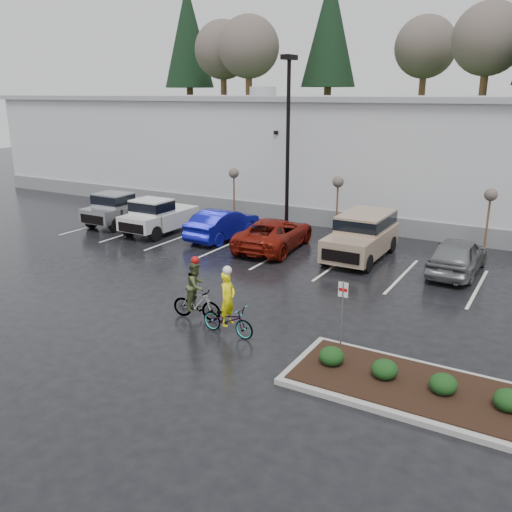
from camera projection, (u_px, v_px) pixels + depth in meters
The scene contains 22 objects.
ground at pixel (230, 327), 17.84m from camera, with size 120.00×120.00×0.00m, color black.
warehouse at pixel (412, 153), 35.02m from camera, with size 60.50×15.50×7.20m.
wooded_ridge at pixel (471, 138), 54.28m from camera, with size 80.00×25.00×6.00m, color #283C19.
lamppost at pixel (288, 127), 28.06m from camera, with size 0.50×1.00×9.22m.
sapling_west at pixel (234, 176), 31.66m from camera, with size 0.60×0.60×3.20m.
sapling_mid at pixel (338, 185), 28.55m from camera, with size 0.60×0.60×3.20m.
sapling_east at pixel (490, 198), 24.96m from camera, with size 0.60×0.60×3.20m.
curb_island at pixel (442, 396), 13.64m from camera, with size 8.00×3.00×0.15m, color gray.
mulch_bed at pixel (442, 393), 13.61m from camera, with size 7.60×2.60×0.04m, color black.
shrub_a at pixel (332, 356), 14.98m from camera, with size 0.70×0.70×0.52m, color black.
shrub_b at pixel (385, 369), 14.26m from camera, with size 0.70×0.70×0.52m, color black.
shrub_c at pixel (443, 384), 13.54m from camera, with size 0.70×0.70×0.52m, color black.
shrub_d at pixel (509, 400), 12.82m from camera, with size 0.70×0.70×0.52m, color black.
fire_lane_sign at pixel (342, 307), 15.78m from camera, with size 0.30×0.05×2.20m.
pickup_silver at pixel (125, 207), 31.67m from camera, with size 2.10×5.20×1.96m, color #9C9DA3, non-canonical shape.
pickup_white at pixel (163, 214), 29.81m from camera, with size 2.10×5.20×1.96m, color silver, non-canonical shape.
car_blue at pixel (223, 224), 28.46m from camera, with size 1.67×4.79×1.58m, color #0D1197.
car_red at pixel (274, 234), 26.61m from camera, with size 2.53×5.48×1.52m, color maroon.
suv_tan at pixel (361, 237), 24.92m from camera, with size 2.20×5.10×2.06m, color #9E856B, non-canonical shape.
car_grey at pixel (458, 255), 22.94m from camera, with size 1.87×4.65×1.58m, color slate.
cyclist_hivis at pixel (228, 314), 17.09m from camera, with size 1.92×0.75×2.30m.
cyclist_olive at pixel (196, 296), 18.27m from camera, with size 1.76×0.87×2.22m.
Camera 1 is at (8.95, -13.77, 7.40)m, focal length 38.00 mm.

